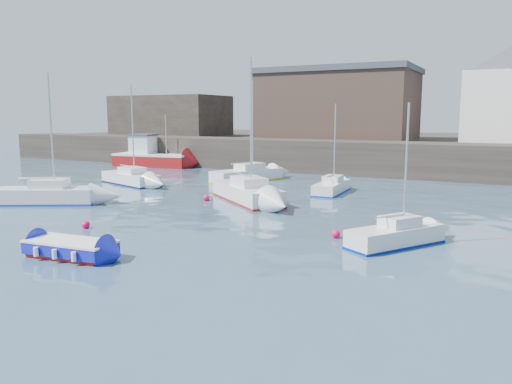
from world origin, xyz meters
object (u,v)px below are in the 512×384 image
at_px(sailboat_e, 131,178).
at_px(sailboat_f, 332,187).
at_px(buoy_near, 86,228).
at_px(blue_dinghy, 71,248).
at_px(sailboat_b, 247,192).
at_px(fishing_boat, 151,156).
at_px(buoy_far, 207,201).
at_px(sailboat_a, 46,195).
at_px(sailboat_h, 247,174).
at_px(sailboat_c, 396,235).
at_px(buoy_mid, 336,238).

xyz_separation_m(sailboat_e, sailboat_f, (15.48, 3.14, -0.07)).
bearing_deg(buoy_near, blue_dinghy, -49.90).
bearing_deg(sailboat_b, buoy_near, -107.48).
relative_size(fishing_boat, buoy_far, 20.56).
xyz_separation_m(sailboat_f, buoy_far, (-6.02, -6.80, -0.43)).
relative_size(sailboat_a, buoy_near, 20.46).
xyz_separation_m(sailboat_h, buoy_near, (1.49, -19.02, -0.53)).
xyz_separation_m(sailboat_a, buoy_near, (7.25, -3.77, -0.56)).
xyz_separation_m(blue_dinghy, buoy_far, (-2.42, 13.17, -0.37)).
relative_size(sailboat_f, sailboat_h, 0.76).
bearing_deg(blue_dinghy, sailboat_c, 35.14).
height_order(sailboat_b, buoy_far, sailboat_b).
bearing_deg(fishing_boat, sailboat_f, -20.65).
relative_size(sailboat_e, sailboat_f, 1.25).
height_order(sailboat_e, sailboat_f, sailboat_e).
distance_m(sailboat_a, sailboat_f, 18.74).
distance_m(sailboat_c, buoy_near, 14.40).
xyz_separation_m(sailboat_a, sailboat_h, (5.76, 15.25, -0.02)).
xyz_separation_m(buoy_mid, buoy_far, (-10.44, 5.54, 0.00)).
bearing_deg(sailboat_e, sailboat_b, -12.62).
relative_size(sailboat_b, sailboat_e, 1.14).
height_order(fishing_boat, buoy_near, fishing_boat).
bearing_deg(buoy_near, sailboat_c, 14.60).
height_order(blue_dinghy, buoy_near, blue_dinghy).
height_order(sailboat_h, buoy_mid, sailboat_h).
xyz_separation_m(sailboat_b, buoy_mid, (8.04, -6.55, -0.57)).
height_order(sailboat_b, sailboat_h, sailboat_b).
bearing_deg(blue_dinghy, fishing_boat, 124.22).
relative_size(sailboat_a, sailboat_b, 0.90).
xyz_separation_m(sailboat_c, buoy_mid, (-2.64, 0.12, -0.45)).
xyz_separation_m(sailboat_a, sailboat_f, (14.11, 12.32, -0.12)).
bearing_deg(fishing_boat, sailboat_b, -36.66).
xyz_separation_m(blue_dinghy, sailboat_h, (-4.76, 22.90, 0.16)).
relative_size(sailboat_e, buoy_far, 18.28).
distance_m(buoy_near, buoy_mid, 11.89).
xyz_separation_m(sailboat_e, buoy_near, (8.62, -12.95, -0.50)).
bearing_deg(sailboat_e, buoy_far, -21.15).
bearing_deg(fishing_boat, buoy_near, -56.78).
xyz_separation_m(sailboat_c, buoy_near, (-13.93, -3.63, -0.45)).
relative_size(sailboat_a, buoy_far, 18.77).
bearing_deg(sailboat_b, sailboat_c, -31.97).
bearing_deg(sailboat_e, buoy_near, -56.36).
relative_size(blue_dinghy, sailboat_h, 0.45).
bearing_deg(buoy_far, sailboat_e, 158.85).
relative_size(fishing_boat, sailboat_f, 1.40).
distance_m(sailboat_a, buoy_mid, 18.55).
relative_size(sailboat_a, sailboat_c, 1.34).
bearing_deg(sailboat_e, sailboat_a, -81.53).
xyz_separation_m(sailboat_h, buoy_far, (2.34, -9.73, -0.53)).
height_order(fishing_boat, sailboat_b, sailboat_b).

